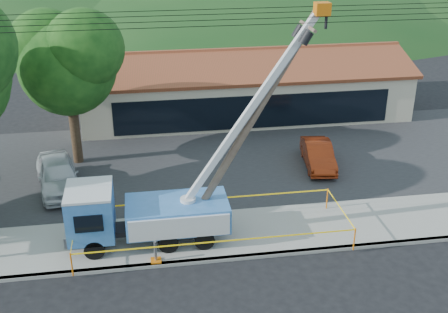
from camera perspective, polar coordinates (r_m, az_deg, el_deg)
name	(u,v)px	position (r m, az deg, el deg)	size (l,w,h in m)	color
ground	(237,291)	(22.52, 1.30, -13.50)	(120.00, 120.00, 0.00)	black
curb	(228,258)	(24.14, 0.42, -10.32)	(60.00, 0.25, 0.15)	#98958E
sidewalk	(221,234)	(25.70, -0.28, -7.92)	(60.00, 4.00, 0.15)	#98958E
parking_lot	(201,161)	(32.68, -2.40, -0.48)	(60.00, 12.00, 0.10)	#28282B
strip_mall	(243,87)	(39.95, 1.94, 7.10)	(22.50, 8.53, 4.67)	beige
tree_lot	(66,58)	(31.60, -15.72, 9.63)	(6.30, 5.60, 8.94)	#332316
hill_west	(39,24)	(74.67, -18.30, 12.70)	(78.40, 56.00, 28.00)	#163C16
hill_center	(238,18)	(74.92, 1.43, 13.93)	(89.60, 64.00, 32.00)	#163C16
hill_east	(384,13)	(80.89, 15.94, 13.83)	(72.80, 52.00, 26.00)	#163C16
utility_truck	(145,210)	(24.58, -8.01, -5.40)	(10.93, 3.73, 10.18)	black
leaning_pole	(253,118)	(23.49, 2.99, 3.91)	(5.93, 1.92, 10.10)	brown
caution_tape	(212,223)	(24.85, -1.22, -6.80)	(11.86, 3.70, 1.07)	orange
car_silver	(60,191)	(30.75, -16.32, -3.34)	(2.00, 4.97, 1.69)	silver
car_red	(317,167)	(32.45, 9.45, -1.10)	(1.47, 4.21, 1.39)	maroon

